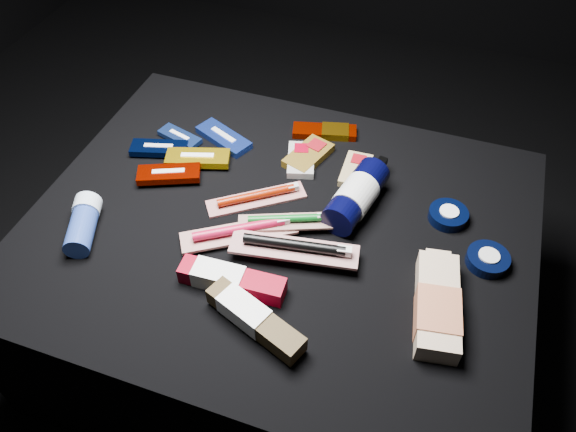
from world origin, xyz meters
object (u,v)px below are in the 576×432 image
(deodorant_stick, at_px, (83,224))
(toothpaste_carton_red, at_px, (227,279))
(lotion_bottle, at_px, (356,196))
(bodywash_bottle, at_px, (437,307))

(deodorant_stick, distance_m, toothpaste_carton_red, 0.31)
(lotion_bottle, bearing_deg, deodorant_stick, -141.81)
(deodorant_stick, xyz_separation_m, toothpaste_carton_red, (0.31, -0.02, -0.01))
(lotion_bottle, xyz_separation_m, deodorant_stick, (-0.48, -0.23, -0.01))
(lotion_bottle, height_order, toothpaste_carton_red, lotion_bottle)
(deodorant_stick, relative_size, toothpaste_carton_red, 0.71)
(lotion_bottle, relative_size, bodywash_bottle, 1.03)
(bodywash_bottle, bearing_deg, toothpaste_carton_red, -179.34)
(deodorant_stick, bearing_deg, toothpaste_carton_red, -26.44)
(bodywash_bottle, distance_m, toothpaste_carton_red, 0.37)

